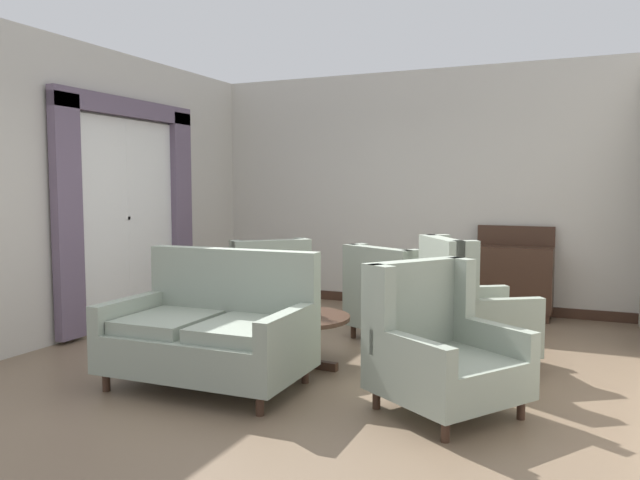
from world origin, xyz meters
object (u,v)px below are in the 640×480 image
armchair_far_left (265,290)px  armchair_back_corner (469,313)px  coffee_table (299,325)px  porcelain_vase (304,298)px  settee (212,332)px  armchair_beside_settee (395,299)px  armchair_near_window (438,349)px  sideboard (513,277)px

armchair_far_left → armchair_back_corner: bearing=119.5°
coffee_table → porcelain_vase: size_ratio=2.60×
settee → armchair_back_corner: (1.74, 1.30, 0.05)m
porcelain_vase → armchair_back_corner: size_ratio=0.30×
porcelain_vase → armchair_beside_settee: size_ratio=0.30×
armchair_beside_settee → armchair_near_window: bearing=144.2°
armchair_back_corner → armchair_beside_settee: 1.03m
coffee_table → armchair_back_corner: bearing=23.4°
coffee_table → armchair_back_corner: 1.46m
settee → sideboard: bearing=61.1°
armchair_back_corner → settee: bearing=93.5°
coffee_table → armchair_back_corner: size_ratio=0.79×
settee → armchair_near_window: settee is taller
armchair_beside_settee → coffee_table: bearing=95.8°
porcelain_vase → sideboard: sideboard is taller
armchair_beside_settee → armchair_near_window: size_ratio=0.97×
armchair_near_window → settee: bearing=128.9°
armchair_beside_settee → sideboard: sideboard is taller
porcelain_vase → settee: size_ratio=0.22×
armchair_near_window → sideboard: bearing=31.7°
settee → armchair_beside_settee: size_ratio=1.35×
armchair_beside_settee → armchair_far_left: (-1.46, -0.02, -0.00)m
settee → armchair_far_left: size_ratio=1.31×
coffee_table → armchair_near_window: armchair_near_window is taller
settee → porcelain_vase: bearing=60.0°
porcelain_vase → armchair_beside_settee: (0.48, 1.13, -0.17)m
settee → armchair_back_corner: size_ratio=1.37×
porcelain_vase → sideboard: bearing=62.4°
porcelain_vase → armchair_beside_settee: 1.24m
sideboard → coffee_table: bearing=-117.5°
sideboard → armchair_back_corner: bearing=-93.1°
porcelain_vase → armchair_near_window: size_ratio=0.29×
armchair_far_left → armchair_beside_settee: bearing=134.5°
armchair_beside_settee → porcelain_vase: bearing=95.9°
coffee_table → armchair_back_corner: (1.33, 0.58, 0.10)m
armchair_back_corner → armchair_beside_settee: (-0.83, 0.60, -0.04)m
armchair_beside_settee → armchair_far_left: size_ratio=0.97×
settee → armchair_back_corner: armchair_back_corner is taller
coffee_table → settee: (-0.41, -0.73, 0.05)m
armchair_back_corner → armchair_beside_settee: armchair_back_corner is taller
armchair_back_corner → sideboard: bearing=-36.3°
settee → armchair_far_left: 1.96m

